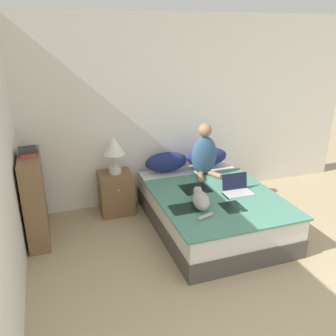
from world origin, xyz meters
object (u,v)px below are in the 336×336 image
person_sitting (204,153)px  bookshelf (35,198)px  nightstand (116,193)px  pillow_far (207,157)px  pillow_near (166,162)px  laptop_open (237,189)px  book_stack_top (28,152)px  table_lamp (114,148)px  bed (211,209)px  cat_tabby (201,200)px

person_sitting → bookshelf: size_ratio=0.68×
nightstand → bookshelf: bookshelf is taller
pillow_far → pillow_near: bearing=180.0°
laptop_open → book_stack_top: size_ratio=1.51×
person_sitting → nightstand: bearing=168.7°
person_sitting → nightstand: person_sitting is taller
table_lamp → book_stack_top: book_stack_top is taller
laptop_open → table_lamp: bearing=147.2°
person_sitting → table_lamp: (-1.17, 0.24, 0.12)m
book_stack_top → bed: bearing=-12.1°
laptop_open → pillow_far: bearing=89.6°
cat_tabby → laptop_open: laptop_open is taller
pillow_far → book_stack_top: book_stack_top is taller
table_lamp → laptop_open: bearing=-34.9°
pillow_far → nightstand: size_ratio=1.07×
bookshelf → nightstand: bearing=18.5°
person_sitting → nightstand: 1.30m
nightstand → book_stack_top: (-1.00, -0.34, 0.80)m
pillow_near → cat_tabby: 1.15m
laptop_open → bookshelf: 2.39m
book_stack_top → laptop_open: bearing=-13.8°
bed → cat_tabby: 0.56m
cat_tabby → laptop_open: size_ratio=1.57×
table_lamp → pillow_near: bearing=3.3°
pillow_far → book_stack_top: bearing=-170.8°
nightstand → table_lamp: table_lamp is taller
person_sitting → book_stack_top: person_sitting is taller
table_lamp → book_stack_top: (-1.01, -0.34, 0.18)m
pillow_far → nightstand: (-1.36, -0.05, -0.34)m
pillow_near → bed: bearing=-69.3°
pillow_far → table_lamp: size_ratio=1.22×
pillow_far → bookshelf: bearing=-170.8°
person_sitting → cat_tabby: bearing=-116.7°
cat_tabby → pillow_far: bearing=-15.5°
bookshelf → book_stack_top: (0.00, -0.00, 0.56)m
bed → pillow_far: size_ratio=3.21×
cat_tabby → nightstand: bearing=46.6°
bed → bookshelf: bearing=167.9°
bed → pillow_near: pillow_near is taller
book_stack_top → person_sitting: bearing=2.7°
person_sitting → laptop_open: size_ratio=2.12×
laptop_open → bookshelf: size_ratio=0.32×
laptop_open → table_lamp: size_ratio=0.67×
cat_tabby → nightstand: 1.36m
bed → pillow_near: 0.96m
laptop_open → bookshelf: (-2.32, 0.57, -0.01)m
pillow_near → nightstand: (-0.74, -0.05, -0.34)m
person_sitting → bookshelf: bearing=-177.4°
pillow_far → laptop_open: size_ratio=1.81×
cat_tabby → bookshelf: bearing=78.9°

